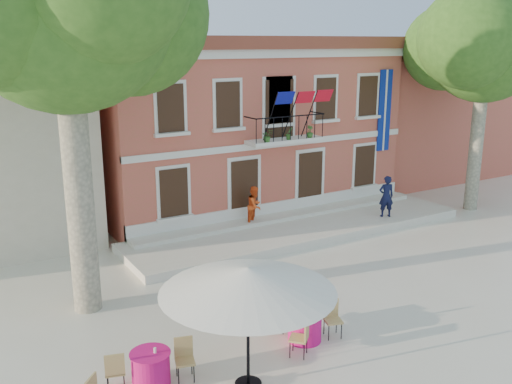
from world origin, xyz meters
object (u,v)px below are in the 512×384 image
(patio_umbrella, at_px, (248,280))
(pedestrian_navy, at_px, (386,196))
(plane_tree_east, at_px, (486,45))
(cafe_table_1, at_px, (305,325))
(cafe_table_0, at_px, (151,367))
(pedestrian_orange, at_px, (255,206))
(plane_tree_west, at_px, (63,2))

(patio_umbrella, bearing_deg, pedestrian_navy, 33.64)
(plane_tree_east, relative_size, pedestrian_navy, 5.63)
(pedestrian_navy, distance_m, cafe_table_1, 10.41)
(plane_tree_east, xyz_separation_m, pedestrian_navy, (-4.79, 0.37, -5.98))
(pedestrian_navy, bearing_deg, plane_tree_east, -163.09)
(cafe_table_0, bearing_deg, cafe_table_1, -2.32)
(cafe_table_1, bearing_deg, pedestrian_orange, 67.70)
(plane_tree_east, xyz_separation_m, cafe_table_0, (-17.21, -5.55, -6.72))
(patio_umbrella, bearing_deg, cafe_table_0, 147.43)
(pedestrian_orange, height_order, cafe_table_0, pedestrian_orange)
(pedestrian_navy, relative_size, cafe_table_1, 0.94)
(cafe_table_0, bearing_deg, plane_tree_east, 17.87)
(plane_tree_east, relative_size, pedestrian_orange, 6.21)
(patio_umbrella, distance_m, pedestrian_navy, 12.83)
(plane_tree_west, height_order, pedestrian_orange, plane_tree_west)
(plane_tree_west, bearing_deg, patio_umbrella, -70.27)
(plane_tree_west, relative_size, pedestrian_navy, 6.49)
(plane_tree_east, bearing_deg, cafe_table_1, -156.62)
(cafe_table_0, distance_m, cafe_table_1, 4.01)
(pedestrian_navy, relative_size, cafe_table_0, 0.88)
(patio_umbrella, relative_size, pedestrian_navy, 2.17)
(pedestrian_orange, distance_m, cafe_table_0, 10.61)
(cafe_table_0, bearing_deg, patio_umbrella, -32.57)
(patio_umbrella, bearing_deg, cafe_table_1, 24.00)
(patio_umbrella, distance_m, pedestrian_orange, 10.51)
(pedestrian_navy, bearing_deg, pedestrian_orange, 2.11)
(patio_umbrella, bearing_deg, plane_tree_east, 23.47)
(plane_tree_west, distance_m, patio_umbrella, 8.22)
(plane_tree_west, distance_m, pedestrian_orange, 10.83)
(plane_tree_east, distance_m, patio_umbrella, 17.44)
(cafe_table_0, bearing_deg, pedestrian_navy, 25.50)
(cafe_table_0, height_order, cafe_table_1, same)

